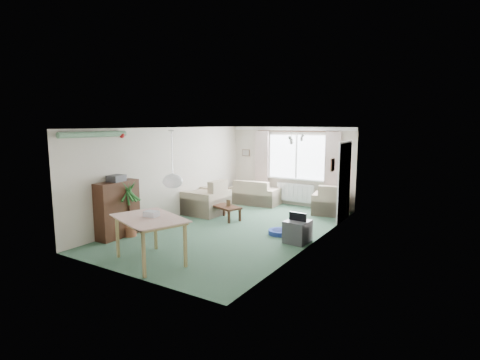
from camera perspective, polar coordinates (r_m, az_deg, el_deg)
The scene contains 25 objects.
ground at distance 9.03m, azimuth -1.02°, elevation -7.47°, with size 6.50×6.50×0.00m, color #31523E.
window at distance 11.49m, azimuth 8.64°, elevation 3.51°, with size 1.80×0.03×1.30m, color white.
curtain_rod at distance 11.37m, azimuth 8.57°, elevation 7.35°, with size 2.60×0.03×0.03m, color black.
curtain_left at distance 11.92m, azimuth 3.34°, elevation 2.67°, with size 0.45×0.08×2.00m, color beige.
curtain_right at distance 11.01m, azimuth 13.91°, elevation 1.93°, with size 0.45×0.08×2.00m, color beige.
radiator at distance 11.60m, azimuth 8.44°, elevation -1.92°, with size 1.20×0.10×0.55m, color white.
doorway at distance 9.98m, azimuth 15.64°, elevation -0.37°, with size 0.03×0.95×2.00m, color black.
pendant_lamp at distance 6.81m, azimuth -10.23°, elevation -0.17°, with size 0.36×0.36×0.36m, color white.
tinsel_garland at distance 8.31m, azimuth -21.35°, elevation 6.49°, with size 1.60×1.60×0.12m, color #196626.
bauble_cluster_a at distance 8.87m, azimuth 9.28°, elevation 6.67°, with size 0.20×0.20×0.20m, color silver.
bauble_cluster_b at distance 7.65m, azimuth 7.85°, elevation 6.41°, with size 0.20×0.20×0.20m, color silver.
wall_picture_back at distance 12.30m, azimuth 0.92°, elevation 4.18°, with size 0.28×0.03×0.22m, color brown.
wall_picture_right at distance 8.96m, azimuth 13.93°, elevation 2.25°, with size 0.03×0.24×0.30m, color brown.
sofa at distance 11.73m, azimuth 2.29°, elevation -1.82°, with size 1.52×0.80×0.76m, color beige.
armchair_corner at distance 10.72m, azimuth 13.70°, elevation -2.83°, with size 0.94×0.89×0.84m, color beige.
armchair_left at distance 10.48m, azimuth -5.20°, elevation -2.53°, with size 1.08×1.02×0.96m, color beige.
coffee_table at distance 9.86m, azimuth -2.09°, elevation -5.01°, with size 0.81×0.45×0.36m, color black.
photo_frame at distance 9.81m, azimuth -1.75°, elevation -3.51°, with size 0.12×0.02×0.16m, color brown.
bookshelf at distance 8.72m, azimuth -18.15°, elevation -4.26°, with size 0.34×1.02×1.25m, color black.
hifi_box at distance 8.58m, azimuth -18.33°, elevation 0.25°, with size 0.28×0.35×0.14m, color #303034.
houseplant at distance 8.68m, azimuth -16.49°, elevation -4.16°, with size 0.55×0.55×1.28m, color #1C5326.
dining_table at distance 7.05m, azimuth -13.53°, elevation -8.94°, with size 1.30×0.87×0.81m, color tan.
gift_box at distance 6.99m, azimuth -13.35°, elevation -5.12°, with size 0.25×0.18×0.12m, color silver.
tv_cube at distance 8.10m, azimuth 8.74°, elevation -7.76°, with size 0.47×0.52×0.47m, color #323237.
pet_bed at distance 8.65m, azimuth 6.05°, elevation -7.90°, with size 0.51×0.51×0.10m, color #223D9B.
Camera 1 is at (4.74, -7.27, 2.51)m, focal length 28.00 mm.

